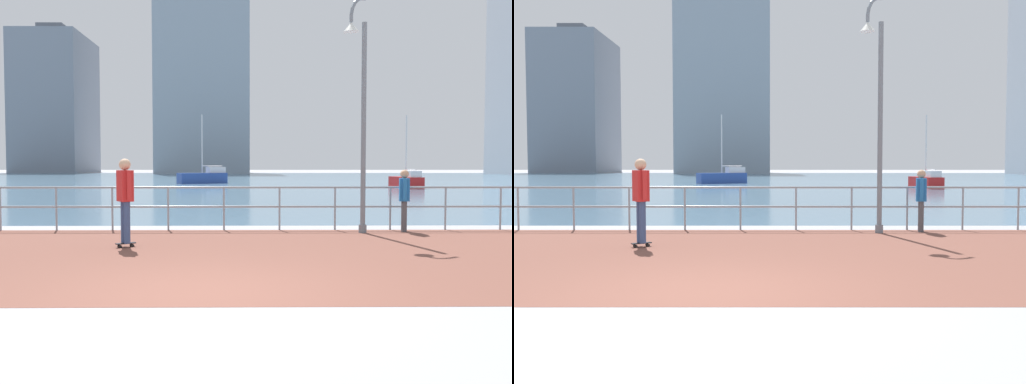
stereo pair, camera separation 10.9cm
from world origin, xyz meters
TOP-DOWN VIEW (x-y plane):
  - ground at (0.00, 40.00)m, footprint 220.00×220.00m
  - brick_paving at (0.00, 3.10)m, footprint 28.00×7.59m
  - harbor_water at (0.00, 51.90)m, footprint 180.00×88.00m
  - waterfront_railing at (0.00, 6.90)m, footprint 25.25×0.06m
  - lamppost at (3.27, 6.19)m, footprint 0.66×0.66m
  - skateboarder at (-1.83, 4.01)m, footprint 0.40×0.51m
  - bystander at (4.45, 6.55)m, footprint 0.31×0.56m
  - sailboat_red at (-3.25, 40.76)m, footprint 4.32×3.03m
  - sailboat_blue at (11.56, 31.40)m, footprint 1.57×3.70m
  - tower_glass at (-7.27, 92.68)m, footprint 16.02×14.61m
  - tower_concrete at (-37.33, 103.70)m, footprint 12.44×17.83m

SIDE VIEW (x-z plane):
  - ground at x=0.00m, z-range 0.00..0.00m
  - harbor_water at x=0.00m, z-range 0.00..0.00m
  - brick_paving at x=0.00m, z-range 0.00..0.01m
  - sailboat_blue at x=11.56m, z-range -2.04..3.00m
  - sailboat_red at x=-3.25m, z-range -2.38..3.50m
  - waterfront_railing at x=0.00m, z-range 0.21..1.32m
  - bystander at x=4.45m, z-range 0.12..1.65m
  - skateboarder at x=-1.83m, z-range 0.18..1.95m
  - lamppost at x=3.27m, z-range 0.30..5.92m
  - tower_concrete at x=-37.33m, z-range -0.83..27.60m
  - tower_glass at x=-7.27m, z-range -0.83..30.15m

